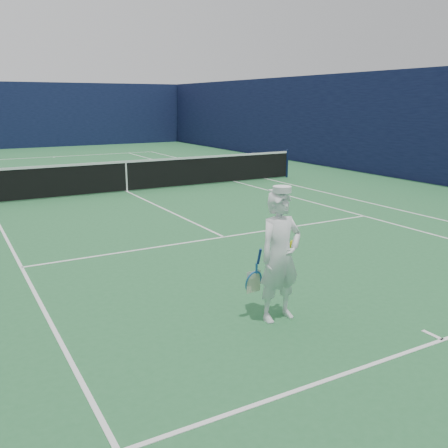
# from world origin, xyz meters

# --- Properties ---
(ground) EXTENTS (80.00, 80.00, 0.00)m
(ground) POSITION_xyz_m (0.00, 0.00, 0.00)
(ground) COLOR #286939
(ground) RESTS_ON ground
(court_markings) EXTENTS (11.03, 23.83, 0.01)m
(court_markings) POSITION_xyz_m (0.00, 0.00, 0.00)
(court_markings) COLOR white
(court_markings) RESTS_ON ground
(windscreen_fence) EXTENTS (20.12, 36.12, 4.00)m
(windscreen_fence) POSITION_xyz_m (0.00, 0.00, 2.00)
(windscreen_fence) COLOR #0E1535
(windscreen_fence) RESTS_ON ground
(tennis_net) EXTENTS (12.88, 0.09, 1.07)m
(tennis_net) POSITION_xyz_m (0.00, 0.00, 0.55)
(tennis_net) COLOR #141E4C
(tennis_net) RESTS_ON ground
(tennis_player) EXTENTS (0.77, 0.47, 1.81)m
(tennis_player) POSITION_xyz_m (-1.39, -10.36, 0.88)
(tennis_player) COLOR white
(tennis_player) RESTS_ON ground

